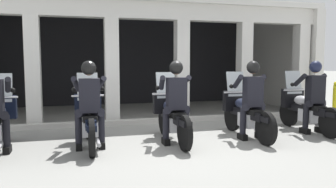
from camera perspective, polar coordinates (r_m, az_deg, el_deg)
The scene contains 12 objects.
ground_plane at distance 9.59m, azimuth -4.36°, elevation -3.91°, with size 80.00×80.00×0.00m, color gray.
station_building at distance 11.07m, azimuth -5.86°, elevation 8.04°, with size 10.58×4.32×3.27m.
kerb_strip at distance 8.61m, azimuth -2.72°, elevation -4.57°, with size 10.08×0.24×0.12m, color #B7B5AD.
motorcycle_left at distance 6.47m, azimuth -13.21°, elevation -4.12°, with size 0.62×2.04×1.35m.
police_officer_left at distance 6.13m, azimuth -13.19°, elevation -0.52°, with size 0.63×0.61×1.58m.
motorcycle_center at distance 6.67m, azimuth 0.63°, elevation -3.69°, with size 0.62×2.04×1.35m.
police_officer_center at distance 6.34m, azimuth 1.34°, elevation -0.18°, with size 0.63×0.61×1.58m.
motorcycle_right at distance 7.24m, azimuth 12.89°, elevation -3.09°, with size 0.62×2.04×1.35m.
police_officer_right at distance 6.94m, azimuth 14.08°, elevation 0.15°, with size 0.63×0.61×1.58m.
motorcycle_far_right at distance 8.24m, azimuth 22.17°, elevation -2.34°, with size 0.62×2.04×1.35m.
police_officer_far_right at distance 7.97m, azimuth 23.52°, elevation 0.53°, with size 0.63×0.61×1.58m.
bollard_kerbside at distance 10.70m, azimuth 26.49°, elevation -0.79°, with size 0.14×0.14×1.01m.
Camera 1 is at (-1.85, -6.28, 1.57)m, focal length 35.96 mm.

